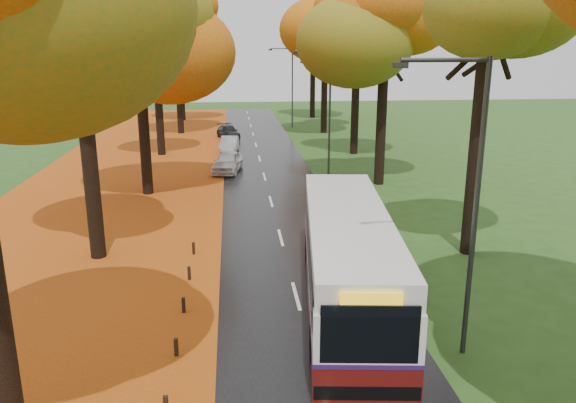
{
  "coord_description": "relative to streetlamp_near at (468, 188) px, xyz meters",
  "views": [
    {
      "loc": [
        -2.03,
        -5.34,
        8.25
      ],
      "look_at": [
        0.0,
        14.75,
        2.6
      ],
      "focal_mm": 35.0,
      "sensor_mm": 36.0,
      "label": 1
    }
  ],
  "objects": [
    {
      "name": "road",
      "position": [
        -3.95,
        17.0,
        -4.69
      ],
      "size": [
        6.5,
        90.0,
        0.04
      ],
      "primitive_type": "cube",
      "color": "black",
      "rests_on": "ground"
    },
    {
      "name": "centre_line",
      "position": [
        -3.95,
        17.0,
        -4.67
      ],
      "size": [
        0.12,
        90.0,
        0.01
      ],
      "primitive_type": "cube",
      "color": "silver",
      "rests_on": "road"
    },
    {
      "name": "leaf_verge",
      "position": [
        -12.95,
        17.0,
        -4.7
      ],
      "size": [
        12.0,
        90.0,
        0.02
      ],
      "primitive_type": "cube",
      "color": "maroon",
      "rests_on": "ground"
    },
    {
      "name": "leaf_drift",
      "position": [
        -7.0,
        17.0,
        -4.67
      ],
      "size": [
        0.9,
        90.0,
        0.01
      ],
      "primitive_type": "cube",
      "color": "#C46614",
      "rests_on": "road"
    },
    {
      "name": "trees_left",
      "position": [
        -11.13,
        19.06,
        4.82
      ],
      "size": [
        9.2,
        74.0,
        13.88
      ],
      "color": "black",
      "rests_on": "ground"
    },
    {
      "name": "trees_right",
      "position": [
        3.24,
        18.91,
        4.98
      ],
      "size": [
        9.3,
        74.2,
        13.96
      ],
      "color": "black",
      "rests_on": "ground"
    },
    {
      "name": "streetlamp_near",
      "position": [
        0.0,
        0.0,
        0.0
      ],
      "size": [
        2.45,
        0.18,
        8.0
      ],
      "color": "#333538",
      "rests_on": "ground"
    },
    {
      "name": "streetlamp_mid",
      "position": [
        0.0,
        22.0,
        0.0
      ],
      "size": [
        2.45,
        0.18,
        8.0
      ],
      "color": "#333538",
      "rests_on": "ground"
    },
    {
      "name": "streetlamp_far",
      "position": [
        0.0,
        44.0,
        0.0
      ],
      "size": [
        2.45,
        0.18,
        8.0
      ],
      "color": "#333538",
      "rests_on": "ground"
    },
    {
      "name": "bus",
      "position": [
        -2.31,
        3.56,
        -3.1
      ],
      "size": [
        3.9,
        11.65,
        3.01
      ],
      "rotation": [
        0.0,
        0.0,
        -0.11
      ],
      "color": "#550F0D",
      "rests_on": "road"
    },
    {
      "name": "car_white",
      "position": [
        -6.3,
        23.59,
        -4.0
      ],
      "size": [
        2.35,
        4.21,
        1.36
      ],
      "primitive_type": "imported",
      "rotation": [
        0.0,
        0.0,
        -0.2
      ],
      "color": "silver",
      "rests_on": "road"
    },
    {
      "name": "car_silver",
      "position": [
        -6.18,
        30.82,
        -4.06
      ],
      "size": [
        1.59,
        3.81,
        1.22
      ],
      "primitive_type": "imported",
      "rotation": [
        0.0,
        0.0,
        -0.08
      ],
      "color": "#989A9F",
      "rests_on": "road"
    },
    {
      "name": "car_dark",
      "position": [
        -6.3,
        37.69,
        -4.09
      ],
      "size": [
        2.37,
        4.25,
        1.16
      ],
      "primitive_type": "imported",
      "rotation": [
        0.0,
        0.0,
        0.19
      ],
      "color": "black",
      "rests_on": "road"
    }
  ]
}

